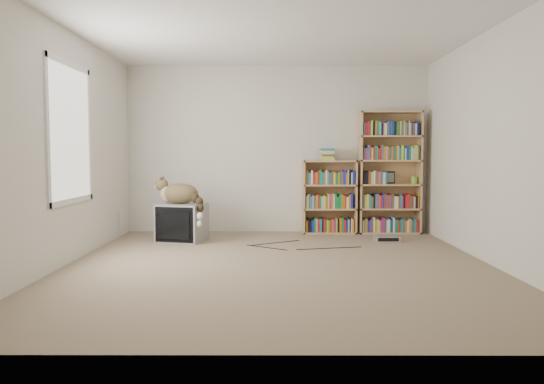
{
  "coord_description": "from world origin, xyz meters",
  "views": [
    {
      "loc": [
        -0.05,
        -5.51,
        1.16
      ],
      "look_at": [
        -0.08,
        1.0,
        0.71
      ],
      "focal_mm": 35.0,
      "sensor_mm": 36.0,
      "label": 1
    }
  ],
  "objects_px": {
    "bookcase_tall": "(389,176)",
    "dvd_player": "(387,238)",
    "crt_tv": "(182,222)",
    "bookcase_short": "(329,200)",
    "cat": "(182,196)"
  },
  "relations": [
    {
      "from": "cat",
      "to": "bookcase_tall",
      "type": "distance_m",
      "value": 3.06
    },
    {
      "from": "cat",
      "to": "dvd_player",
      "type": "bearing_deg",
      "value": 4.45
    },
    {
      "from": "crt_tv",
      "to": "bookcase_short",
      "type": "relative_size",
      "value": 0.64
    },
    {
      "from": "bookcase_tall",
      "to": "dvd_player",
      "type": "relative_size",
      "value": 5.55
    },
    {
      "from": "crt_tv",
      "to": "cat",
      "type": "relative_size",
      "value": 0.94
    },
    {
      "from": "bookcase_tall",
      "to": "bookcase_short",
      "type": "height_order",
      "value": "bookcase_tall"
    },
    {
      "from": "crt_tv",
      "to": "bookcase_short",
      "type": "bearing_deg",
      "value": 33.72
    },
    {
      "from": "crt_tv",
      "to": "cat",
      "type": "height_order",
      "value": "cat"
    },
    {
      "from": "crt_tv",
      "to": "bookcase_short",
      "type": "distance_m",
      "value": 2.21
    },
    {
      "from": "cat",
      "to": "bookcase_tall",
      "type": "xyz_separation_m",
      "value": [
        2.95,
        0.76,
        0.25
      ]
    },
    {
      "from": "bookcase_tall",
      "to": "dvd_player",
      "type": "height_order",
      "value": "bookcase_tall"
    },
    {
      "from": "dvd_player",
      "to": "bookcase_tall",
      "type": "bearing_deg",
      "value": 75.08
    },
    {
      "from": "bookcase_tall",
      "to": "dvd_player",
      "type": "distance_m",
      "value": 1.13
    },
    {
      "from": "crt_tv",
      "to": "cat",
      "type": "bearing_deg",
      "value": -45.98
    },
    {
      "from": "crt_tv",
      "to": "bookcase_tall",
      "type": "height_order",
      "value": "bookcase_tall"
    }
  ]
}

